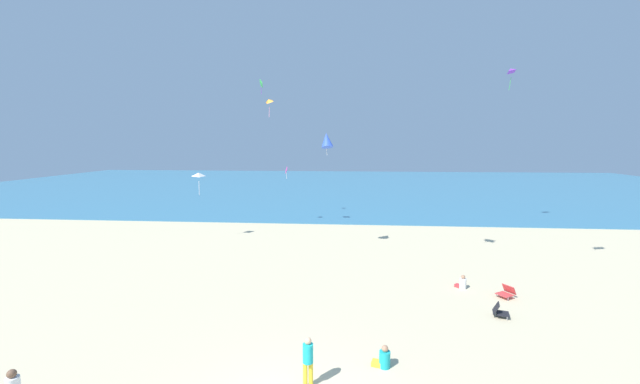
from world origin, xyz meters
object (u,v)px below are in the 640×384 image
(kite_purple, at_px, (510,71))
(kite_blue, at_px, (327,140))
(kite_orange, at_px, (268,101))
(kite_white, at_px, (199,175))
(kite_green, at_px, (261,84))
(beach_chair_near_camera, at_px, (507,292))
(beach_chair_mid_beach, at_px, (500,311))
(person_2, at_px, (308,358))
(kite_magenta, at_px, (286,170))
(person_0, at_px, (383,359))
(person_3, at_px, (462,283))

(kite_purple, bearing_deg, kite_blue, -149.72)
(kite_orange, bearing_deg, kite_white, -145.56)
(kite_green, bearing_deg, beach_chair_near_camera, -46.20)
(kite_green, bearing_deg, beach_chair_mid_beach, -51.80)
(person_2, height_order, kite_magenta, kite_magenta)
(person_0, bearing_deg, kite_white, -35.54)
(person_0, distance_m, kite_blue, 14.02)
(beach_chair_mid_beach, height_order, kite_white, kite_white)
(person_2, xyz_separation_m, kite_orange, (-4.98, 18.29, 9.01))
(person_0, xyz_separation_m, kite_green, (-8.53, 20.75, 11.37))
(kite_blue, relative_size, kite_purple, 0.84)
(person_0, relative_size, kite_orange, 0.51)
(kite_orange, bearing_deg, person_2, -74.77)
(beach_chair_mid_beach, xyz_separation_m, kite_magenta, (-11.25, 16.51, 4.29))
(kite_white, bearing_deg, person_3, -25.69)
(kite_green, xyz_separation_m, kite_white, (-2.93, -6.53, -7.00))
(person_3, bearing_deg, beach_chair_mid_beach, 146.79)
(kite_purple, distance_m, kite_white, 24.31)
(kite_purple, bearing_deg, person_0, -118.74)
(kite_green, bearing_deg, person_0, -67.66)
(beach_chair_mid_beach, relative_size, person_3, 1.08)
(person_0, relative_size, kite_green, 0.57)
(beach_chair_mid_beach, distance_m, person_0, 6.13)
(kite_magenta, bearing_deg, kite_orange, -103.19)
(kite_green, relative_size, kite_purple, 0.73)
(kite_blue, xyz_separation_m, kite_orange, (-4.64, 5.11, 2.90))
(person_3, bearing_deg, kite_blue, 6.17)
(kite_white, bearing_deg, person_0, -51.13)
(kite_blue, bearing_deg, kite_magenta, 115.37)
(person_2, bearing_deg, person_3, 116.63)
(person_2, xyz_separation_m, kite_blue, (-0.34, 13.18, 6.11))
(beach_chair_mid_beach, relative_size, kite_purple, 0.42)
(kite_blue, distance_m, kite_purple, 16.43)
(beach_chair_near_camera, xyz_separation_m, kite_blue, (-8.38, 6.31, 6.71))
(person_0, xyz_separation_m, kite_white, (-11.46, 14.22, 4.37))
(beach_chair_mid_beach, height_order, kite_purple, kite_purple)
(kite_purple, xyz_separation_m, kite_orange, (-18.07, -2.74, -2.39))
(kite_magenta, height_order, kite_purple, kite_purple)
(person_2, xyz_separation_m, kite_purple, (13.10, 21.03, 11.40))
(person_0, bearing_deg, beach_chair_near_camera, -119.93)
(kite_green, xyz_separation_m, kite_orange, (1.37, -3.58, -1.78))
(person_2, distance_m, kite_magenta, 22.14)
(person_3, relative_size, kite_green, 0.54)
(beach_chair_near_camera, height_order, kite_white, kite_white)
(kite_green, height_order, kite_blue, kite_green)
(person_2, height_order, kite_orange, kite_orange)
(person_3, distance_m, kite_green, 22.13)
(beach_chair_mid_beach, bearing_deg, kite_white, 163.70)
(kite_green, relative_size, kite_blue, 0.87)
(beach_chair_near_camera, bearing_deg, kite_green, -79.47)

